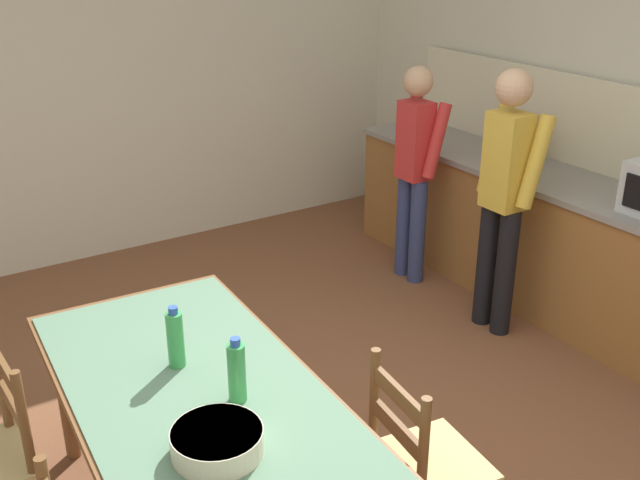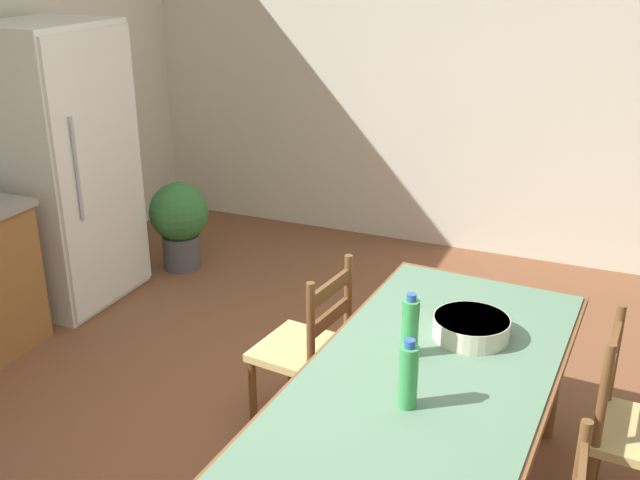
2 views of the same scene
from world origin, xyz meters
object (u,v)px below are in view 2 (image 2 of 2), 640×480
object	(u,v)px
potted_plant	(179,220)
refrigerator	(60,167)
chair_side_near_right	(634,431)
chair_side_far_right	(307,349)
bottle_off_centre	(410,327)
bottle_near_centre	(408,376)
serving_bowl	(471,326)
dining_table	(427,389)

from	to	relation	value
potted_plant	refrigerator	bearing A→B (deg)	148.50
chair_side_near_right	chair_side_far_right	world-z (taller)	same
bottle_off_centre	chair_side_near_right	bearing A→B (deg)	-71.28
refrigerator	bottle_near_centre	xyz separation A→B (m)	(-1.49, -2.85, -0.04)
serving_bowl	potted_plant	world-z (taller)	serving_bowl
refrigerator	dining_table	xyz separation A→B (m)	(-1.24, -2.86, -0.24)
chair_side_near_right	potted_plant	distance (m)	3.56
serving_bowl	chair_side_far_right	xyz separation A→B (m)	(0.14, 0.82, -0.37)
potted_plant	dining_table	bearing A→B (deg)	-128.59
bottle_near_centre	potted_plant	size ratio (longest dim) A/B	0.40
serving_bowl	potted_plant	xyz separation A→B (m)	(1.60, 2.52, -0.43)
bottle_off_centre	potted_plant	bearing A→B (deg)	51.66
refrigerator	chair_side_near_right	world-z (taller)	refrigerator
bottle_near_centre	chair_side_far_right	world-z (taller)	bottle_near_centre
dining_table	bottle_near_centre	world-z (taller)	bottle_near_centre
refrigerator	chair_side_far_right	distance (m)	2.31
bottle_near_centre	chair_side_far_right	size ratio (longest dim) A/B	0.30
chair_side_near_right	potted_plant	bearing A→B (deg)	67.80
chair_side_near_right	bottle_near_centre	bearing A→B (deg)	132.84
refrigerator	serving_bowl	world-z (taller)	refrigerator
bottle_off_centre	chair_side_far_right	world-z (taller)	bottle_off_centre
refrigerator	potted_plant	bearing A→B (deg)	-31.50
dining_table	bottle_off_centre	world-z (taller)	bottle_off_centre
bottle_off_centre	chair_side_far_right	bearing A→B (deg)	58.92
chair_side_far_right	serving_bowl	bearing A→B (deg)	87.47
serving_bowl	chair_side_far_right	size ratio (longest dim) A/B	0.35
refrigerator	chair_side_far_right	size ratio (longest dim) A/B	2.05
chair_side_near_right	potted_plant	xyz separation A→B (m)	(1.53, 3.21, -0.06)
dining_table	chair_side_far_right	distance (m)	0.91
refrigerator	bottle_near_centre	distance (m)	3.21
serving_bowl	chair_side_far_right	distance (m)	0.91
chair_side_far_right	potted_plant	bearing A→B (deg)	-123.70
serving_bowl	chair_side_near_right	distance (m)	0.79
chair_side_far_right	chair_side_near_right	bearing A→B (deg)	94.21
refrigerator	bottle_near_centre	bearing A→B (deg)	-117.58
refrigerator	potted_plant	distance (m)	0.99
bottle_off_centre	chair_side_far_right	xyz separation A→B (m)	(0.38, 0.62, -0.45)
bottle_near_centre	potted_plant	bearing A→B (deg)	47.87
dining_table	potted_plant	world-z (taller)	dining_table
chair_side_near_right	chair_side_far_right	xyz separation A→B (m)	(0.07, 1.52, 0.00)
bottle_off_centre	chair_side_near_right	distance (m)	1.04
bottle_off_centre	chair_side_far_right	distance (m)	0.86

